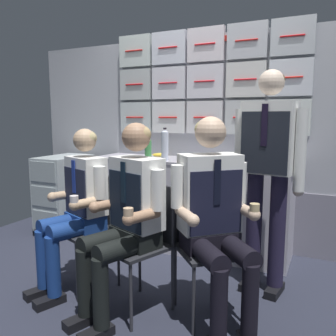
# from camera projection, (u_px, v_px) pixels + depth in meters

# --- Properties ---
(ground) EXTENTS (4.80, 4.80, 0.04)m
(ground) POSITION_uv_depth(u_px,v_px,m) (143.00, 301.00, 2.57)
(ground) COLOR #262937
(galley_bulkhead) EXTENTS (4.20, 0.14, 2.21)m
(galley_bulkhead) POSITION_uv_depth(u_px,v_px,m) (206.00, 135.00, 3.62)
(galley_bulkhead) COLOR #A7A9B2
(galley_bulkhead) RESTS_ON ground
(galley_counter) EXTENTS (2.02, 0.53, 0.91)m
(galley_counter) POSITION_uv_depth(u_px,v_px,m) (189.00, 204.00, 3.51)
(galley_counter) COLOR #BCB7C4
(galley_counter) RESTS_ON ground
(service_trolley) EXTENTS (0.40, 0.65, 0.89)m
(service_trolley) POSITION_uv_depth(u_px,v_px,m) (65.00, 191.00, 4.02)
(service_trolley) COLOR black
(service_trolley) RESTS_ON ground
(folding_chair_left) EXTENTS (0.52, 0.52, 0.87)m
(folding_chair_left) POSITION_uv_depth(u_px,v_px,m) (96.00, 217.00, 2.76)
(folding_chair_left) COLOR #2D2D33
(folding_chair_left) RESTS_ON ground
(crew_member_left) EXTENTS (0.52, 0.65, 1.25)m
(crew_member_left) POSITION_uv_depth(u_px,v_px,m) (76.00, 203.00, 2.63)
(crew_member_left) COLOR black
(crew_member_left) RESTS_ON ground
(folding_chair_center) EXTENTS (0.52, 0.52, 0.87)m
(folding_chair_center) POSITION_uv_depth(u_px,v_px,m) (146.00, 231.00, 2.41)
(folding_chair_center) COLOR #2D2D33
(folding_chair_center) RESTS_ON ground
(crew_member_center) EXTENTS (0.55, 0.68, 1.30)m
(crew_member_center) POSITION_uv_depth(u_px,v_px,m) (127.00, 211.00, 2.28)
(crew_member_center) COLOR black
(crew_member_center) RESTS_ON ground
(folding_chair_right) EXTENTS (0.57, 0.57, 0.87)m
(folding_chair_right) POSITION_uv_depth(u_px,v_px,m) (204.00, 233.00, 2.37)
(folding_chair_right) COLOR #2D2D33
(folding_chair_right) RESTS_ON ground
(crew_member_right) EXTENTS (0.68, 0.70, 1.34)m
(crew_member_right) POSITION_uv_depth(u_px,v_px,m) (214.00, 210.00, 2.19)
(crew_member_right) COLOR black
(crew_member_right) RESTS_ON ground
(crew_member_standing) EXTENTS (0.53, 0.30, 1.67)m
(crew_member_standing) POSITION_uv_depth(u_px,v_px,m) (268.00, 163.00, 2.57)
(crew_member_standing) COLOR black
(crew_member_standing) RESTS_ON ground
(water_bottle_short) EXTENTS (0.07, 0.07, 0.32)m
(water_bottle_short) POSITION_uv_depth(u_px,v_px,m) (165.00, 145.00, 3.34)
(water_bottle_short) COLOR silver
(water_bottle_short) RESTS_ON galley_counter
(sparkling_bottle_green) EXTENTS (0.07, 0.07, 0.23)m
(sparkling_bottle_green) POSITION_uv_depth(u_px,v_px,m) (148.00, 149.00, 3.42)
(sparkling_bottle_green) COLOR #489B51
(sparkling_bottle_green) RESTS_ON galley_counter
(coffee_cup_white) EXTENTS (0.06, 0.06, 0.08)m
(coffee_cup_white) POSITION_uv_depth(u_px,v_px,m) (264.00, 162.00, 2.96)
(coffee_cup_white) COLOR tan
(coffee_cup_white) RESTS_ON galley_counter
(paper_cup_blue) EXTENTS (0.07, 0.07, 0.09)m
(paper_cup_blue) POSITION_uv_depth(u_px,v_px,m) (234.00, 157.00, 3.30)
(paper_cup_blue) COLOR white
(paper_cup_blue) RESTS_ON galley_counter
(espresso_cup_small) EXTENTS (0.06, 0.06, 0.08)m
(espresso_cup_small) POSITION_uv_depth(u_px,v_px,m) (195.00, 157.00, 3.28)
(espresso_cup_small) COLOR tan
(espresso_cup_small) RESTS_ON galley_counter
(coffee_cup_spare) EXTENTS (0.06, 0.06, 0.07)m
(coffee_cup_spare) POSITION_uv_depth(u_px,v_px,m) (254.00, 159.00, 3.17)
(coffee_cup_spare) COLOR navy
(coffee_cup_spare) RESTS_ON galley_counter
(snack_banana) EXTENTS (0.17, 0.10, 0.04)m
(snack_banana) POSITION_uv_depth(u_px,v_px,m) (160.00, 155.00, 3.69)
(snack_banana) COLOR yellow
(snack_banana) RESTS_ON galley_counter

